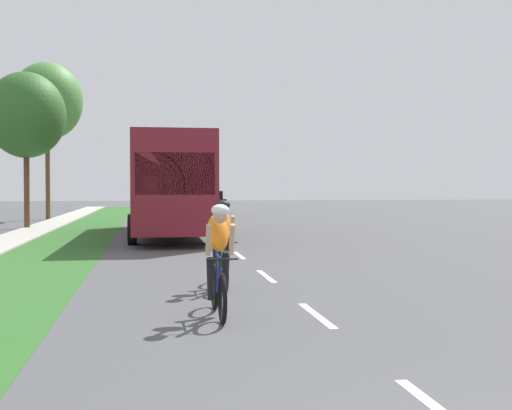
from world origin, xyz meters
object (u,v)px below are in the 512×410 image
Objects in this scene: bus_maroon at (169,182)px; cyclist_lead at (218,259)px; cyclist_trailing at (222,243)px; street_tree_near at (26,115)px; street_tree_far at (47,101)px; sedan_black at (209,202)px.

cyclist_lead is at bearing -89.12° from bus_maroon.
cyclist_lead is at bearing -97.40° from cyclist_trailing.
street_tree_near is at bearing 140.68° from bus_maroon.
cyclist_trailing is at bearing -74.95° from street_tree_far.
bus_maroon is at bearing -63.29° from street_tree_far.
cyclist_lead and cyclist_trailing have the same top height.
street_tree_near reaches higher than sedan_black.
bus_maroon reaches higher than sedan_black.
street_tree_far is at bearing 116.71° from bus_maroon.
sedan_black is at bearing 55.15° from street_tree_near.
cyclist_lead is 0.20× the size of street_tree_far.
street_tree_far reaches higher than cyclist_lead.
bus_maroon is at bearing 90.88° from cyclist_lead.
cyclist_trailing is at bearing -87.51° from bus_maroon.
cyclist_trailing is at bearing -69.77° from street_tree_near.
cyclist_lead is at bearing -72.93° from street_tree_near.
cyclist_trailing is 30.73m from sedan_black.
street_tree_far is (-0.24, 7.41, 1.55)m from street_tree_near.
street_tree_far reaches higher than street_tree_near.
sedan_black is 16.36m from street_tree_near.
street_tree_near reaches higher than cyclist_trailing.
street_tree_near is 0.79× the size of street_tree_far.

